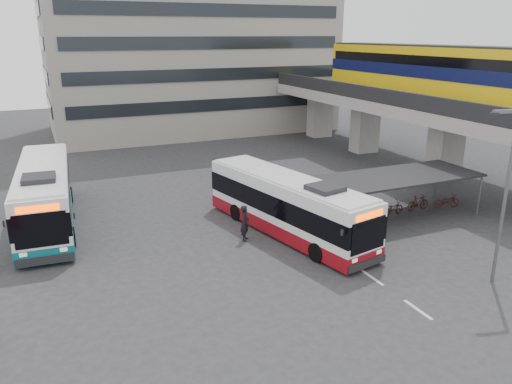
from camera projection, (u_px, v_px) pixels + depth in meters
name	position (u px, v px, depth m)	size (l,w,h in m)	color
ground	(292.00, 261.00, 24.07)	(120.00, 120.00, 0.00)	#28282B
viaduct	(415.00, 90.00, 39.06)	(8.00, 32.00, 9.68)	gray
bike_shelter	(396.00, 192.00, 29.50)	(10.00, 4.00, 2.54)	#595B60
office_block	(188.00, 14.00, 53.95)	(30.00, 15.00, 25.00)	gray
road_markings	(372.00, 277.00, 22.42)	(0.15, 7.60, 0.01)	beige
bus_main	(287.00, 205.00, 27.00)	(4.86, 11.85, 3.42)	white
bus_teal	(45.00, 195.00, 28.34)	(3.45, 12.59, 3.68)	white
pedestrian	(245.00, 223.00, 26.21)	(0.71, 0.46, 1.94)	black
lamp_post	(505.00, 188.00, 20.72)	(1.33, 0.44, 7.64)	#595B60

